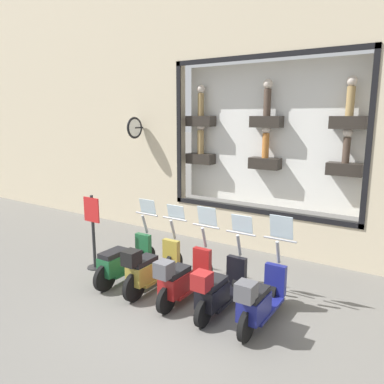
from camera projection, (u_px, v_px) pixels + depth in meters
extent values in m
plane|color=#66635E|center=(181.00, 306.00, 6.83)|extent=(120.00, 120.00, 0.00)
cube|color=beige|center=(16.00, 101.00, 14.47)|extent=(0.40, 15.53, 7.88)
cube|color=beige|center=(260.00, 230.00, 9.69)|extent=(0.40, 4.94, 0.99)
cube|color=black|center=(263.00, 56.00, 8.66)|extent=(0.04, 4.94, 0.12)
cube|color=black|center=(258.00, 211.00, 9.41)|extent=(0.04, 4.94, 0.12)
cube|color=black|center=(369.00, 140.00, 7.74)|extent=(0.04, 0.12, 3.84)
cube|color=black|center=(179.00, 134.00, 10.32)|extent=(0.04, 0.12, 3.84)
cube|color=silver|center=(269.00, 136.00, 9.49)|extent=(0.04, 4.70, 3.60)
cube|color=#28231E|center=(349.00, 123.00, 8.22)|extent=(0.36, 0.78, 0.28)
cylinder|color=#9E7F4C|center=(350.00, 101.00, 8.13)|extent=(0.17, 0.17, 0.63)
sphere|color=beige|center=(352.00, 81.00, 8.04)|extent=(0.23, 0.23, 0.23)
cube|color=#28231E|center=(266.00, 122.00, 9.24)|extent=(0.36, 0.78, 0.28)
cylinder|color=#47382D|center=(267.00, 102.00, 9.15)|extent=(0.18, 0.18, 0.65)
sphere|color=beige|center=(268.00, 84.00, 9.06)|extent=(0.23, 0.23, 0.23)
cube|color=#28231E|center=(201.00, 121.00, 10.27)|extent=(0.36, 0.78, 0.28)
cylinder|color=#9E7F4C|center=(201.00, 105.00, 10.18)|extent=(0.17, 0.17, 0.60)
sphere|color=beige|center=(201.00, 89.00, 10.09)|extent=(0.22, 0.22, 0.22)
cube|color=#28231E|center=(345.00, 169.00, 8.43)|extent=(0.36, 0.78, 0.28)
cylinder|color=#47382D|center=(346.00, 150.00, 8.34)|extent=(0.16, 0.16, 0.57)
sphere|color=beige|center=(348.00, 133.00, 8.26)|extent=(0.21, 0.21, 0.21)
cube|color=#28231E|center=(265.00, 163.00, 9.45)|extent=(0.36, 0.78, 0.28)
cylinder|color=#B26B2D|center=(266.00, 146.00, 9.36)|extent=(0.17, 0.17, 0.61)
sphere|color=beige|center=(266.00, 129.00, 9.28)|extent=(0.22, 0.22, 0.22)
cube|color=#28231E|center=(201.00, 159.00, 10.47)|extent=(0.36, 0.78, 0.28)
cylinder|color=#9E7F4C|center=(201.00, 142.00, 10.38)|extent=(0.18, 0.18, 0.65)
sphere|color=beige|center=(201.00, 126.00, 10.29)|extent=(0.23, 0.23, 0.23)
cylinder|color=black|center=(139.00, 128.00, 10.86)|extent=(0.35, 0.05, 0.05)
torus|color=black|center=(135.00, 128.00, 10.71)|extent=(0.62, 0.07, 0.62)
cylinder|color=white|center=(135.00, 128.00, 10.71)|extent=(0.51, 0.03, 0.51)
cylinder|color=black|center=(277.00, 293.00, 6.79)|extent=(0.50, 0.09, 0.50)
cylinder|color=black|center=(246.00, 326.00, 5.72)|extent=(0.50, 0.09, 0.50)
cube|color=navy|center=(263.00, 309.00, 6.26)|extent=(1.02, 0.38, 0.06)
cube|color=navy|center=(254.00, 306.00, 5.91)|extent=(0.61, 0.35, 0.36)
cube|color=black|center=(255.00, 293.00, 5.86)|extent=(0.58, 0.31, 0.10)
cube|color=navy|center=(275.00, 280.00, 6.64)|extent=(0.12, 0.37, 0.56)
cylinder|color=gray|center=(278.00, 252.00, 6.60)|extent=(0.20, 0.06, 0.45)
cylinder|color=gray|center=(280.00, 239.00, 6.61)|extent=(0.04, 0.60, 0.04)
cube|color=silver|center=(281.00, 227.00, 6.60)|extent=(0.11, 0.42, 0.43)
cube|color=#4C4C51|center=(246.00, 291.00, 5.56)|extent=(0.28, 0.28, 0.28)
cylinder|color=black|center=(239.00, 283.00, 7.22)|extent=(0.46, 0.09, 0.46)
cylinder|color=black|center=(203.00, 313.00, 6.12)|extent=(0.46, 0.09, 0.46)
cube|color=black|center=(223.00, 298.00, 6.67)|extent=(1.02, 0.39, 0.06)
cube|color=black|center=(212.00, 295.00, 6.32)|extent=(0.61, 0.35, 0.36)
cube|color=black|center=(212.00, 282.00, 6.28)|extent=(0.58, 0.31, 0.10)
cube|color=black|center=(237.00, 271.00, 7.06)|extent=(0.12, 0.37, 0.56)
cylinder|color=gray|center=(239.00, 245.00, 7.01)|extent=(0.20, 0.06, 0.45)
cylinder|color=gray|center=(241.00, 233.00, 7.03)|extent=(0.04, 0.61, 0.04)
cube|color=silver|center=(242.00, 224.00, 7.03)|extent=(0.09, 0.42, 0.35)
cube|color=maroon|center=(202.00, 281.00, 5.97)|extent=(0.28, 0.28, 0.28)
cylinder|color=black|center=(205.00, 274.00, 7.61)|extent=(0.49, 0.09, 0.49)
cylinder|color=black|center=(166.00, 300.00, 6.54)|extent=(0.49, 0.09, 0.49)
cube|color=maroon|center=(187.00, 287.00, 7.08)|extent=(1.02, 0.39, 0.06)
cube|color=maroon|center=(175.00, 284.00, 6.73)|extent=(0.61, 0.35, 0.36)
cube|color=black|center=(175.00, 272.00, 6.68)|extent=(0.58, 0.31, 0.10)
cube|color=maroon|center=(202.00, 262.00, 7.46)|extent=(0.12, 0.37, 0.56)
cylinder|color=gray|center=(204.00, 237.00, 7.42)|extent=(0.20, 0.06, 0.45)
cylinder|color=gray|center=(206.00, 226.00, 7.43)|extent=(0.04, 0.61, 0.04)
cube|color=silver|center=(207.00, 216.00, 7.43)|extent=(0.10, 0.42, 0.39)
cube|color=#4C4C51|center=(164.00, 269.00, 6.38)|extent=(0.28, 0.28, 0.28)
cylinder|color=black|center=(174.00, 265.00, 7.99)|extent=(0.56, 0.09, 0.56)
cylinder|color=black|center=(134.00, 287.00, 6.96)|extent=(0.56, 0.09, 0.56)
cube|color=olive|center=(155.00, 276.00, 7.48)|extent=(1.02, 0.38, 0.06)
cube|color=olive|center=(143.00, 272.00, 7.13)|extent=(0.61, 0.35, 0.36)
cube|color=black|center=(143.00, 261.00, 7.08)|extent=(0.58, 0.31, 0.10)
cube|color=olive|center=(171.00, 253.00, 7.86)|extent=(0.12, 0.37, 0.56)
cylinder|color=gray|center=(173.00, 229.00, 7.82)|extent=(0.20, 0.06, 0.45)
cylinder|color=gray|center=(175.00, 219.00, 7.84)|extent=(0.04, 0.60, 0.04)
cube|color=silver|center=(176.00, 212.00, 7.84)|extent=(0.08, 0.42, 0.29)
cube|color=black|center=(131.00, 258.00, 6.80)|extent=(0.28, 0.28, 0.28)
cylinder|color=black|center=(146.00, 258.00, 8.41)|extent=(0.54, 0.09, 0.54)
cylinder|color=black|center=(105.00, 278.00, 7.37)|extent=(0.54, 0.09, 0.54)
cube|color=#19512D|center=(127.00, 268.00, 7.89)|extent=(1.02, 0.38, 0.06)
cube|color=#19512D|center=(114.00, 264.00, 7.54)|extent=(0.61, 0.35, 0.36)
cube|color=black|center=(113.00, 253.00, 7.49)|extent=(0.58, 0.31, 0.10)
cube|color=#19512D|center=(143.00, 246.00, 8.27)|extent=(0.12, 0.37, 0.56)
cylinder|color=gray|center=(145.00, 224.00, 8.23)|extent=(0.20, 0.06, 0.45)
cylinder|color=gray|center=(147.00, 214.00, 8.25)|extent=(0.04, 0.60, 0.04)
cube|color=silver|center=(148.00, 206.00, 8.25)|extent=(0.08, 0.42, 0.33)
cylinder|color=#232326|center=(95.00, 267.00, 8.54)|extent=(0.36, 0.36, 0.02)
cylinder|color=#232326|center=(93.00, 232.00, 8.37)|extent=(0.07, 0.07, 1.69)
cube|color=red|center=(91.00, 210.00, 8.25)|extent=(0.03, 0.45, 0.55)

